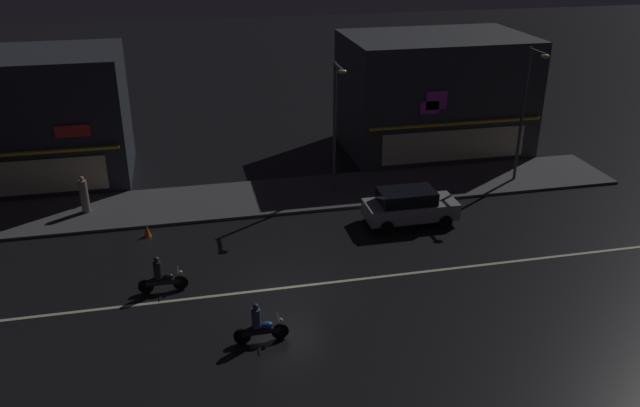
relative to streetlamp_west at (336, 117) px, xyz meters
The scene contains 12 objects.
ground_plane 10.46m from the streetlamp_west, 114.87° to the right, with size 140.00×140.00×0.00m, color black.
lane_divider_stripe 10.46m from the streetlamp_west, 114.87° to the right, with size 36.52×0.16×0.01m, color beige.
sidewalk_far 5.72m from the streetlamp_west, behind, with size 38.44×4.39×0.14m, color #4C4C4F.
storefront_left_block 16.53m from the streetlamp_west, 160.56° to the left, with size 10.37×6.67×6.85m.
storefront_center_block 9.46m from the streetlamp_west, 37.50° to the left, with size 10.64×7.16×6.83m.
streetlamp_west is the anchor object (origin of this frame).
streetlamp_mid 9.91m from the streetlamp_west, ahead, with size 0.44×1.64×7.11m.
pedestrian_on_sidewalk 12.76m from the streetlamp_west, behind, with size 0.39×0.39×1.84m.
parked_car_near_kerb 5.89m from the streetlamp_west, 58.68° to the right, with size 4.30×1.98×1.67m.
motorcycle_lead 12.34m from the streetlamp_west, 138.02° to the right, with size 1.90×0.60×1.52m.
motorcycle_following 13.62m from the streetlamp_west, 114.89° to the right, with size 1.90×0.60×1.52m.
traffic_cone 10.65m from the streetlamp_west, 162.27° to the right, with size 0.36×0.36×0.55m, color orange.
Camera 1 is at (-3.49, -21.78, 13.55)m, focal length 36.81 mm.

